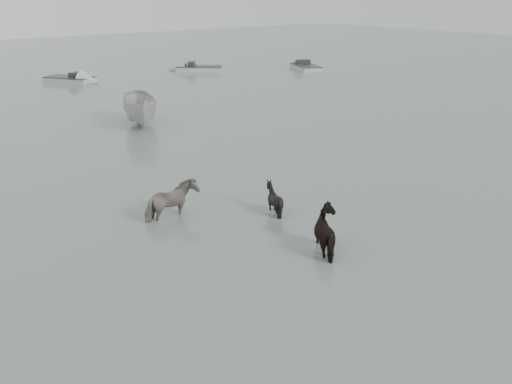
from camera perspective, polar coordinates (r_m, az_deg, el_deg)
ground at (r=16.76m, az=7.12°, el=-2.99°), size 140.00×140.00×0.00m
pony_pinto at (r=16.91m, az=-8.52°, el=-0.29°), size 1.73×0.92×1.40m
pony_dark at (r=14.81m, az=7.62°, el=-3.23°), size 1.32×1.50×1.39m
pony_black at (r=17.22m, az=1.81°, el=-0.21°), size 1.31×1.26×1.12m
boat_small at (r=29.05m, az=-11.46°, el=8.27°), size 3.19×4.62×1.67m
skiff_port at (r=48.56m, az=5.00°, el=12.54°), size 3.39×5.19×0.75m
skiff_mid at (r=43.93m, az=-18.15°, el=10.89°), size 3.88×5.00×0.75m
skiff_star at (r=47.88m, az=-5.69°, el=12.41°), size 4.92×4.52×0.75m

